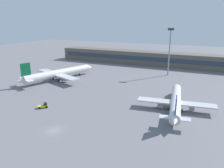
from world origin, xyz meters
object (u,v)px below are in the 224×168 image
at_px(airplane_mid, 59,73).
at_px(baggage_tug_yellow, 44,106).
at_px(floodlight_tower_west, 170,49).
at_px(airplane_near, 176,101).

bearing_deg(airplane_mid, baggage_tug_yellow, -61.48).
bearing_deg(floodlight_tower_west, airplane_mid, -146.87).
xyz_separation_m(baggage_tug_yellow, floodlight_tower_west, (31.66, 65.96, 14.16)).
distance_m(airplane_near, floodlight_tower_west, 50.42).
distance_m(airplane_mid, floodlight_tower_west, 60.61).
bearing_deg(airplane_near, floodlight_tower_west, 103.26).
bearing_deg(airplane_mid, airplane_near, -13.91).
bearing_deg(floodlight_tower_west, airplane_near, -76.74).
relative_size(airplane_mid, floodlight_tower_west, 1.69).
relative_size(airplane_near, floodlight_tower_west, 1.46).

